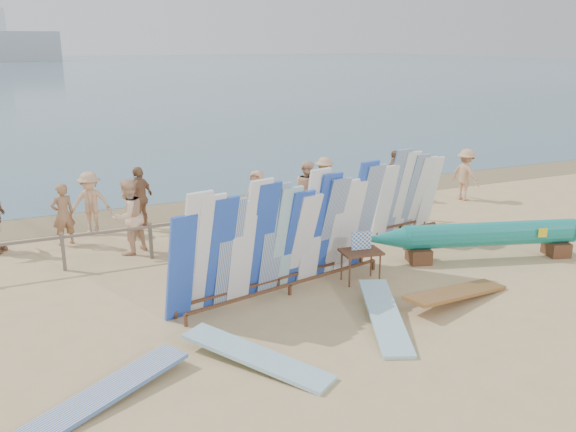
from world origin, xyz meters
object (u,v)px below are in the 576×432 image
outrigger_canoe (490,236)px  beach_chair_right (233,222)px  side_surfboard_rack (408,195)px  beachgoer_6 (257,197)px  beachgoer_9 (324,182)px  beachgoer_extra_0 (466,175)px  main_surfboard_rack (284,239)px  flat_board_e (109,398)px  beachgoer_8 (308,190)px  beachgoer_3 (91,203)px  flat_board_a (256,365)px  vendor_table (361,265)px  beachgoer_10 (395,175)px  beachgoer_4 (140,198)px  flat_board_b (384,324)px  flat_board_c (456,301)px  beachgoer_1 (63,214)px  beachgoer_2 (128,217)px  beach_chair_left (277,225)px

outrigger_canoe → beach_chair_right: outrigger_canoe is taller
side_surfboard_rack → outrigger_canoe: (0.69, -2.46, -0.50)m
beach_chair_right → beachgoer_6: size_ratio=0.55×
outrigger_canoe → beachgoer_9: beachgoer_9 is taller
beachgoer_extra_0 → main_surfboard_rack: bearing=109.1°
flat_board_e → beachgoer_8: bearing=108.3°
beachgoer_3 → beachgoer_8: bearing=7.3°
side_surfboard_rack → flat_board_a: (-6.31, -4.85, -1.09)m
beachgoer_3 → beach_chair_right: bearing=-3.1°
vendor_table → flat_board_e: vendor_table is taller
beachgoer_10 → beachgoer_4: 8.31m
flat_board_b → beachgoer_3: bearing=139.3°
flat_board_b → beachgoer_extra_0: beachgoer_extra_0 is taller
main_surfboard_rack → beachgoer_4: 6.08m
beachgoer_9 → flat_board_c: bearing=123.3°
side_surfboard_rack → flat_board_c: (-1.67, -4.16, -1.09)m
flat_board_b → beachgoer_1: size_ratio=1.66×
main_surfboard_rack → beachgoer_10: (6.50, 5.61, -0.34)m
flat_board_b → beachgoer_2: bearing=142.7°
main_surfboard_rack → outrigger_canoe: bearing=-14.6°
side_surfboard_rack → beachgoer_4: 7.36m
beachgoer_8 → beachgoer_9: bearing=-49.0°
main_surfboard_rack → beachgoer_extra_0: size_ratio=3.04×
flat_board_c → main_surfboard_rack: bearing=44.4°
side_surfboard_rack → beachgoer_2: 7.31m
flat_board_e → beachgoer_10: (10.49, 8.19, 0.83)m
flat_board_e → flat_board_c: bearing=67.2°
beach_chair_right → beach_chair_left: bearing=-42.7°
beachgoer_extra_0 → beachgoer_4: (-10.45, 1.15, 0.04)m
beachgoer_6 → beachgoer_10: bearing=58.1°
beach_chair_left → beachgoer_2: size_ratio=0.50×
beach_chair_left → beachgoer_10: 5.44m
side_surfboard_rack → beachgoer_2: side_surfboard_rack is taller
beachgoer_8 → vendor_table: bearing=165.2°
beachgoer_8 → side_surfboard_rack: bearing=-146.1°
outrigger_canoe → flat_board_a: (-7.00, -2.38, -0.59)m
beachgoer_8 → flat_board_a: bearing=146.3°
beachgoer_extra_0 → flat_board_a: bearing=115.9°
beachgoer_9 → beachgoer_1: bearing=44.6°
outrigger_canoe → beachgoer_1: size_ratio=3.91×
flat_board_c → beach_chair_right: beach_chair_right is taller
flat_board_e → flat_board_a: size_ratio=1.00×
main_surfboard_rack → flat_board_c: size_ratio=1.92×
main_surfboard_rack → beachgoer_6: size_ratio=3.32×
side_surfboard_rack → beachgoer_4: side_surfboard_rack is taller
side_surfboard_rack → vendor_table: (-2.91, -2.45, -0.71)m
flat_board_c → beach_chair_left: beach_chair_left is taller
flat_board_a → beachgoer_6: bearing=34.2°
main_surfboard_rack → outrigger_canoe: 5.38m
beach_chair_left → beachgoer_6: (-0.09, 1.26, 0.51)m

